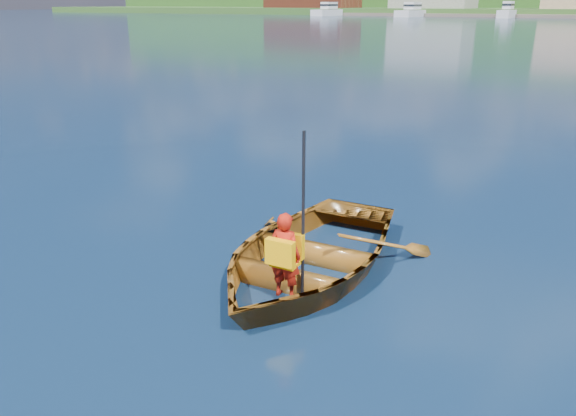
% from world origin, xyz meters
% --- Properties ---
extents(ground, '(600.00, 600.00, 0.00)m').
position_xyz_m(ground, '(0.00, 0.00, 0.00)').
color(ground, '#0F1D3D').
rests_on(ground, ground).
extents(rowboat, '(2.91, 3.94, 0.79)m').
position_xyz_m(rowboat, '(-1.19, -0.73, 0.24)').
color(rowboat, brown).
rests_on(rowboat, ground).
extents(child_paddler, '(0.39, 0.36, 1.94)m').
position_xyz_m(child_paddler, '(-0.99, -1.62, 0.64)').
color(child_paddler, '#AC180B').
rests_on(child_paddler, ground).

